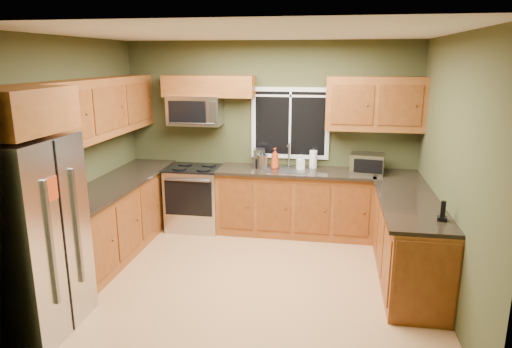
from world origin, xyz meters
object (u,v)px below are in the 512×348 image
(paper_towel_roll, at_px, (313,159))
(soap_bottle_a, at_px, (275,158))
(refrigerator, at_px, (27,238))
(range, at_px, (195,197))
(toaster_oven, at_px, (367,164))
(cordless_phone, at_px, (442,215))
(microwave, at_px, (195,110))
(coffee_maker, at_px, (259,159))
(kettle, at_px, (262,161))
(soap_bottle_b, at_px, (301,162))

(paper_towel_roll, xyz_separation_m, soap_bottle_a, (-0.53, -0.13, 0.02))
(refrigerator, relative_size, range, 1.92)
(range, height_order, toaster_oven, toaster_oven)
(toaster_oven, relative_size, cordless_phone, 2.42)
(microwave, height_order, toaster_oven, microwave)
(refrigerator, relative_size, microwave, 2.37)
(range, relative_size, toaster_oven, 1.96)
(range, relative_size, coffee_maker, 3.52)
(coffee_maker, height_order, soap_bottle_a, soap_bottle_a)
(kettle, xyz_separation_m, paper_towel_roll, (0.70, 0.21, 0.01))
(refrigerator, distance_m, toaster_oven, 4.17)
(range, height_order, microwave, microwave)
(range, relative_size, soap_bottle_b, 4.50)
(range, xyz_separation_m, soap_bottle_a, (1.17, 0.06, 0.62))
(kettle, height_order, soap_bottle_b, kettle)
(paper_towel_roll, xyz_separation_m, soap_bottle_b, (-0.17, -0.12, -0.02))
(microwave, xyz_separation_m, toaster_oven, (2.43, -0.16, -0.65))
(range, relative_size, soap_bottle_a, 3.19)
(microwave, bearing_deg, soap_bottle_a, -3.88)
(coffee_maker, xyz_separation_m, soap_bottle_a, (0.23, -0.03, 0.02))
(coffee_maker, relative_size, kettle, 1.05)
(coffee_maker, bearing_deg, refrigerator, -119.67)
(microwave, distance_m, kettle, 1.22)
(microwave, bearing_deg, paper_towel_roll, 1.78)
(paper_towel_roll, relative_size, soap_bottle_b, 1.32)
(soap_bottle_b, bearing_deg, cordless_phone, -51.22)
(soap_bottle_a, bearing_deg, refrigerator, -123.33)
(microwave, bearing_deg, toaster_oven, -3.66)
(toaster_oven, relative_size, paper_towel_roll, 1.74)
(refrigerator, relative_size, soap_bottle_b, 8.64)
(range, height_order, soap_bottle_a, soap_bottle_a)
(cordless_phone, bearing_deg, soap_bottle_b, 128.78)
(range, height_order, soap_bottle_b, soap_bottle_b)
(refrigerator, xyz_separation_m, paper_towel_roll, (2.39, 2.96, 0.16))
(toaster_oven, bearing_deg, range, 179.54)
(soap_bottle_a, relative_size, soap_bottle_b, 1.41)
(soap_bottle_b, bearing_deg, refrigerator, -127.99)
(kettle, bearing_deg, coffee_maker, 122.00)
(kettle, relative_size, cordless_phone, 1.28)
(soap_bottle_a, bearing_deg, toaster_oven, -3.45)
(range, height_order, paper_towel_roll, paper_towel_roll)
(refrigerator, height_order, range, refrigerator)
(kettle, xyz_separation_m, soap_bottle_a, (0.17, 0.08, 0.03))
(refrigerator, height_order, cordless_phone, refrigerator)
(refrigerator, bearing_deg, soap_bottle_a, 56.67)
(soap_bottle_a, bearing_deg, kettle, -155.95)
(refrigerator, bearing_deg, toaster_oven, 41.36)
(range, xyz_separation_m, paper_towel_roll, (1.70, 0.19, 0.60))
(kettle, bearing_deg, toaster_oven, -0.01)
(microwave, bearing_deg, kettle, -8.82)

